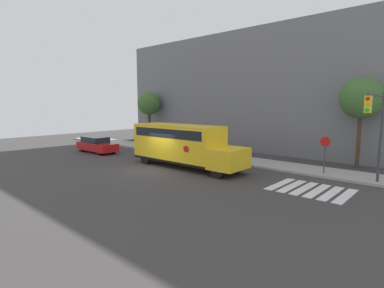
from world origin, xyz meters
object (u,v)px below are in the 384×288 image
Objects in this scene: traffic_light at (377,124)px; tree_far_sidewalk at (362,98)px; school_bus at (182,143)px; tree_near_sidewalk at (149,104)px; stop_sign at (325,151)px; parked_car at (97,145)px.

traffic_light is 6.06m from tree_far_sidewalk.
tree_near_sidewalk reaches higher than school_bus.
tree_near_sidewalk is at bearing 170.25° from stop_sign.
stop_sign is at bearing 25.07° from school_bus.
traffic_light is at bearing -11.94° from tree_near_sidewalk.
tree_far_sidewalk is (20.63, 8.68, 4.26)m from parked_car.
parked_car is 0.78× the size of tree_near_sidewalk.
traffic_light is (3.04, -1.50, 1.92)m from stop_sign.
parked_car is 0.73× the size of tree_far_sidewalk.
tree_near_sidewalk is (-21.63, 3.72, 3.04)m from stop_sign.
tree_near_sidewalk is 22.66m from tree_far_sidewalk.
school_bus is 13.12m from tree_far_sidewalk.
traffic_light reaches higher than parked_car.
parked_car is at bearing -172.07° from traffic_light.
parked_car is 9.47m from tree_near_sidewalk.
stop_sign is at bearing -9.75° from tree_near_sidewalk.
stop_sign is 5.34m from tree_far_sidewalk.
tree_far_sidewalk is at bearing 39.71° from school_bus.
tree_far_sidewalk is (1.02, 4.02, 3.36)m from stop_sign.
school_bus reaches higher than parked_car.
parked_car is 23.04m from traffic_light.
tree_far_sidewalk is at bearing 75.79° from stop_sign.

